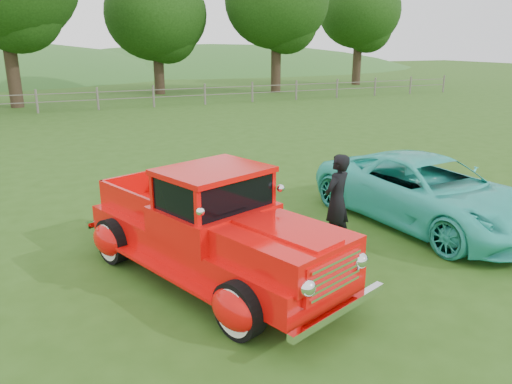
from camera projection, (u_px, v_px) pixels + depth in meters
name	position (u px, v px, depth m)	size (l,w,h in m)	color
ground	(283.00, 288.00, 7.50)	(140.00, 140.00, 0.00)	#294E14
distant_hills	(27.00, 112.00, 59.32)	(116.00, 60.00, 18.00)	#306726
fence_line	(98.00, 99.00, 26.59)	(48.00, 0.12, 1.20)	#655F55
tree_near_east	(156.00, 14.00, 33.30)	(6.80, 6.80, 8.33)	#2E2017
tree_mid_east	(277.00, 1.00, 34.36)	(7.20, 7.20, 9.44)	#2E2017
tree_far_east	(360.00, 11.00, 40.55)	(6.60, 6.60, 8.86)	#2E2017
red_pickup	(212.00, 230.00, 7.62)	(3.44, 5.28, 1.78)	black
teal_sedan	(428.00, 191.00, 9.96)	(2.26, 4.90, 1.36)	#32CBBB
man	(337.00, 200.00, 8.88)	(0.61, 0.40, 1.68)	black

